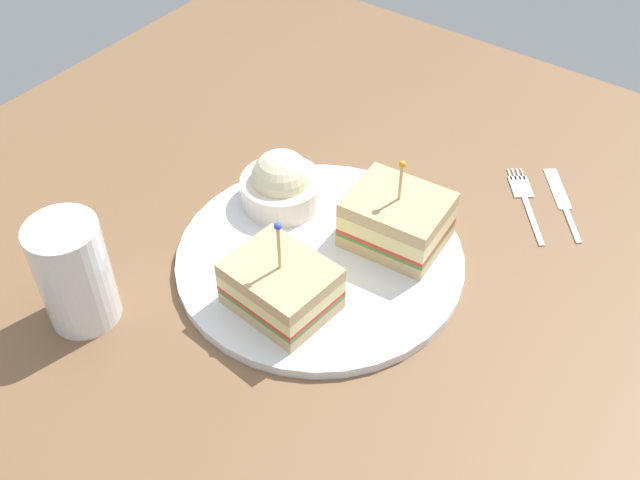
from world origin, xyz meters
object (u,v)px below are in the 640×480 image
at_px(knife, 562,199).
at_px(fork, 524,196).
at_px(sandwich_half_front, 397,220).
at_px(drink_glass, 75,277).
at_px(coleslaw_bowl, 281,184).
at_px(sandwich_half_back, 281,286).
at_px(plate, 320,258).

bearing_deg(knife, fork, -62.10).
height_order(sandwich_half_front, drink_glass, sandwich_half_front).
bearing_deg(coleslaw_bowl, sandwich_half_back, 38.04).
bearing_deg(plate, fork, 149.95).
relative_size(drink_glass, fork, 1.04).
bearing_deg(coleslaw_bowl, knife, 128.44).
height_order(fork, knife, same).
bearing_deg(fork, sandwich_half_back, -21.49).
height_order(sandwich_half_front, sandwich_half_back, sandwich_half_back).
bearing_deg(plate, drink_glass, -36.65).
bearing_deg(sandwich_half_front, fork, 154.09).
xyz_separation_m(drink_glass, fork, (-0.40, 0.26, -0.05)).
bearing_deg(drink_glass, fork, 146.76).
xyz_separation_m(sandwich_half_back, knife, (-0.31, 0.15, -0.03)).
height_order(plate, fork, plate).
bearing_deg(sandwich_half_front, drink_glass, -37.22).
height_order(plate, sandwich_half_back, sandwich_half_back).
height_order(sandwich_half_back, fork, sandwich_half_back).
distance_m(sandwich_half_front, sandwich_half_back, 0.14).
bearing_deg(knife, sandwich_half_back, -25.96).
relative_size(sandwich_half_front, fork, 0.96).
bearing_deg(knife, plate, -34.46).
relative_size(coleslaw_bowl, fork, 0.82).
height_order(coleslaw_bowl, drink_glass, drink_glass).
bearing_deg(sandwich_half_back, plate, -172.29).
xyz_separation_m(coleslaw_bowl, fork, (-0.17, 0.20, -0.03)).
xyz_separation_m(plate, sandwich_half_front, (-0.06, 0.05, 0.03)).
relative_size(plate, coleslaw_bowl, 3.30).
relative_size(sandwich_half_back, drink_glass, 0.94).
bearing_deg(drink_glass, sandwich_half_back, 126.79).
xyz_separation_m(drink_glass, knife, (-0.42, 0.30, -0.05)).
distance_m(sandwich_half_back, drink_glass, 0.19).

